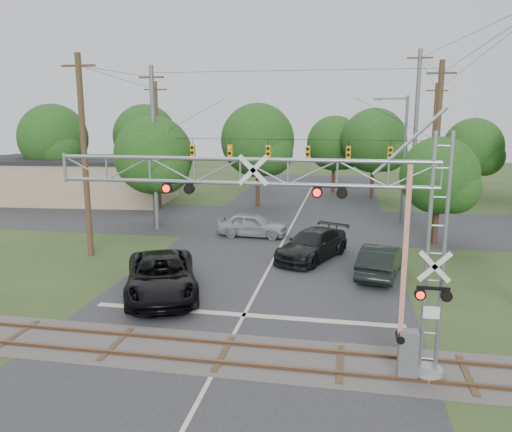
% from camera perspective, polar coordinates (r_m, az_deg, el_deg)
% --- Properties ---
extents(ground, '(160.00, 160.00, 0.00)m').
position_cam_1_polar(ground, '(16.30, -5.58, -18.64)').
color(ground, '#2E421E').
rests_on(ground, ground).
extents(road_main, '(14.00, 90.00, 0.02)m').
position_cam_1_polar(road_main, '(25.22, 0.74, -7.39)').
color(road_main, '#29292C').
rests_on(road_main, ground).
extents(road_cross, '(90.00, 12.00, 0.02)m').
position_cam_1_polar(road_cross, '(38.61, 4.28, -0.74)').
color(road_cross, '#29292C').
rests_on(road_cross, ground).
extents(railroad_track, '(90.00, 3.20, 0.17)m').
position_cam_1_polar(railroad_track, '(17.98, -3.76, -15.44)').
color(railroad_track, '#49433F').
rests_on(railroad_track, ground).
extents(crossing_gantry, '(12.59, 0.99, 7.72)m').
position_cam_1_polar(crossing_gantry, '(15.55, 6.66, -0.96)').
color(crossing_gantry, gray).
rests_on(crossing_gantry, ground).
extents(traffic_signal_span, '(19.34, 0.36, 11.50)m').
position_cam_1_polar(traffic_signal_span, '(33.75, 5.21, 7.29)').
color(traffic_signal_span, slate).
rests_on(traffic_signal_span, ground).
extents(pickup_black, '(5.34, 7.38, 1.87)m').
position_cam_1_polar(pickup_black, '(23.40, -10.77, -6.73)').
color(pickup_black, black).
rests_on(pickup_black, ground).
extents(car_dark, '(4.52, 6.28, 1.69)m').
position_cam_1_polar(car_dark, '(28.88, 6.45, -3.28)').
color(car_dark, black).
rests_on(car_dark, ground).
extents(sedan_silver, '(4.88, 2.17, 1.63)m').
position_cam_1_polar(sedan_silver, '(33.99, -0.39, -1.00)').
color(sedan_silver, '#97989E').
rests_on(sedan_silver, ground).
extents(suv_dark, '(2.76, 5.30, 1.66)m').
position_cam_1_polar(suv_dark, '(26.52, 14.04, -4.93)').
color(suv_dark, black).
rests_on(suv_dark, ground).
extents(commercial_building, '(18.43, 10.54, 4.14)m').
position_cam_1_polar(commercial_building, '(51.05, -19.58, 3.97)').
color(commercial_building, tan).
rests_on(commercial_building, ground).
extents(streetlight, '(2.55, 0.27, 9.57)m').
position_cam_1_polar(streetlight, '(39.27, 16.33, 6.91)').
color(streetlight, slate).
rests_on(streetlight, ground).
extents(utility_poles, '(26.12, 28.04, 13.45)m').
position_cam_1_polar(utility_poles, '(35.91, 8.14, 8.21)').
color(utility_poles, '#463620').
rests_on(utility_poles, ground).
extents(treeline, '(51.88, 25.98, 9.34)m').
position_cam_1_polar(treeline, '(46.28, 5.58, 8.24)').
color(treeline, '#3C261B').
rests_on(treeline, ground).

